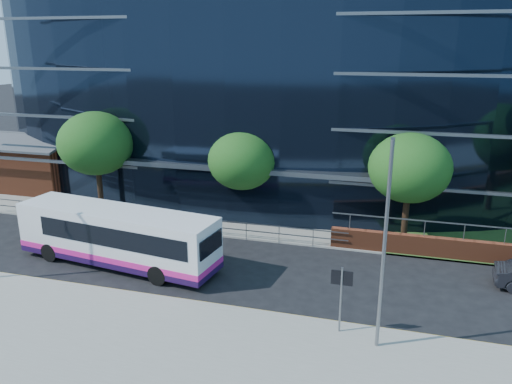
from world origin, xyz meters
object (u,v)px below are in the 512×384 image
(tree_far_a, at_px, (96,143))
(tree_far_b, at_px, (242,161))
(streetlight_east, at_px, (385,241))
(street_sign, at_px, (341,286))
(city_bus, at_px, (118,236))
(tree_far_c, at_px, (410,168))
(brick_pavilion, at_px, (33,163))

(tree_far_a, bearing_deg, tree_far_b, 2.86)
(streetlight_east, bearing_deg, street_sign, 158.64)
(street_sign, distance_m, city_bus, 12.42)
(tree_far_c, distance_m, streetlight_east, 11.22)
(tree_far_b, xyz_separation_m, city_bus, (-4.42, -7.61, -2.60))
(tree_far_b, distance_m, streetlight_east, 14.74)
(streetlight_east, bearing_deg, city_bus, 163.14)
(tree_far_a, height_order, streetlight_east, streetlight_east)
(street_sign, xyz_separation_m, tree_far_b, (-7.50, 11.09, 2.06))
(tree_far_c, bearing_deg, city_bus, -153.75)
(brick_pavilion, distance_m, city_bus, 18.64)
(brick_pavilion, xyz_separation_m, tree_far_a, (9.00, -4.50, 2.92))
(brick_pavilion, bearing_deg, city_bus, -38.51)
(tree_far_c, distance_m, city_bus, 16.34)
(tree_far_b, relative_size, streetlight_east, 0.76)
(brick_pavilion, bearing_deg, street_sign, -29.65)
(tree_far_b, height_order, streetlight_east, streetlight_east)
(tree_far_a, xyz_separation_m, tree_far_c, (20.00, 0.00, -0.33))
(street_sign, distance_m, streetlight_east, 2.80)
(brick_pavilion, distance_m, tree_far_c, 29.46)
(tree_far_b, xyz_separation_m, tree_far_c, (10.00, -0.50, 0.33))
(tree_far_b, bearing_deg, streetlight_east, -52.37)
(tree_far_b, height_order, tree_far_c, tree_far_c)
(city_bus, bearing_deg, brick_pavilion, 149.30)
(tree_far_c, relative_size, streetlight_east, 0.81)
(streetlight_east, relative_size, city_bus, 0.70)
(tree_far_a, distance_m, tree_far_b, 10.03)
(street_sign, bearing_deg, city_bus, 163.72)
(tree_far_a, xyz_separation_m, tree_far_b, (10.00, 0.50, -0.65))
(brick_pavilion, bearing_deg, tree_far_b, -11.88)
(tree_far_a, bearing_deg, streetlight_east, -30.46)
(tree_far_b, bearing_deg, tree_far_c, -2.86)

